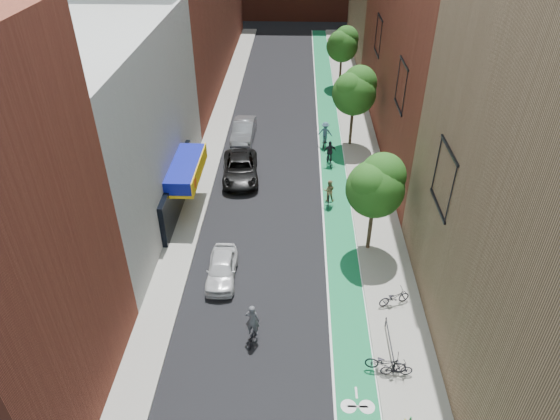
# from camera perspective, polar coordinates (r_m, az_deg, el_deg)

# --- Properties ---
(ground) EXTENTS (160.00, 160.00, 0.00)m
(ground) POSITION_cam_1_polar(r_m,az_deg,el_deg) (24.08, -1.42, -19.30)
(ground) COLOR black
(ground) RESTS_ON ground
(bike_lane) EXTENTS (2.00, 68.00, 0.01)m
(bike_lane) POSITION_cam_1_polar(r_m,az_deg,el_deg) (44.72, 5.69, 8.61)
(bike_lane) COLOR #12652F
(bike_lane) RESTS_ON ground
(sidewalk_left) EXTENTS (2.00, 68.00, 0.15)m
(sidewalk_left) POSITION_cam_1_polar(r_m,az_deg,el_deg) (45.15, -7.23, 8.86)
(sidewalk_left) COLOR gray
(sidewalk_left) RESTS_ON ground
(sidewalk_right) EXTENTS (3.00, 68.00, 0.15)m
(sidewalk_right) POSITION_cam_1_polar(r_m,az_deg,el_deg) (44.92, 8.91, 8.57)
(sidewalk_right) COLOR gray
(sidewalk_right) RESTS_ON ground
(building_left_white) EXTENTS (8.00, 20.00, 12.00)m
(building_left_white) POSITION_cam_1_polar(r_m,az_deg,el_deg) (33.47, -19.51, 8.84)
(building_left_white) COLOR silver
(building_left_white) RESTS_ON ground
(building_right_mid_red) EXTENTS (8.00, 28.00, 22.00)m
(building_right_mid_red) POSITION_cam_1_polar(r_m,az_deg,el_deg) (42.48, 18.25, 21.52)
(building_right_mid_red) COLOR maroon
(building_right_mid_red) RESTS_ON ground
(tree_near) EXTENTS (3.40, 3.36, 6.42)m
(tree_near) POSITION_cam_1_polar(r_m,az_deg,el_deg) (28.72, 10.94, 2.87)
(tree_near) COLOR #332619
(tree_near) RESTS_ON ground
(tree_mid) EXTENTS (3.55, 3.53, 6.74)m
(tree_mid) POSITION_cam_1_polar(r_m,az_deg,el_deg) (41.12, 8.56, 13.44)
(tree_mid) COLOR #332619
(tree_mid) RESTS_ON ground
(tree_far) EXTENTS (3.30, 3.25, 6.21)m
(tree_far) POSITION_cam_1_polar(r_m,az_deg,el_deg) (54.48, 7.18, 18.37)
(tree_far) COLOR #332619
(tree_far) RESTS_ON ground
(parked_car_white) EXTENTS (1.72, 4.05, 1.37)m
(parked_car_white) POSITION_cam_1_polar(r_m,az_deg,el_deg) (28.64, -6.67, -6.65)
(parked_car_white) COLOR silver
(parked_car_white) RESTS_ON ground
(parked_car_black) EXTENTS (3.15, 5.87, 1.57)m
(parked_car_black) POSITION_cam_1_polar(r_m,az_deg,el_deg) (37.65, -4.56, 4.72)
(parked_car_black) COLOR black
(parked_car_black) RESTS_ON ground
(parked_car_silver) EXTENTS (1.89, 4.99, 1.62)m
(parked_car_silver) POSITION_cam_1_polar(r_m,az_deg,el_deg) (43.44, -4.18, 9.05)
(parked_car_silver) COLOR gray
(parked_car_silver) RESTS_ON ground
(cyclist_lead) EXTENTS (0.80, 1.65, 2.25)m
(cyclist_lead) POSITION_cam_1_polar(r_m,az_deg,el_deg) (25.15, -3.16, -13.31)
(cyclist_lead) COLOR black
(cyclist_lead) RESTS_ON ground
(cyclist_lane_near) EXTENTS (0.84, 1.72, 1.98)m
(cyclist_lane_near) POSITION_cam_1_polar(r_m,az_deg,el_deg) (34.49, 5.60, 1.71)
(cyclist_lane_near) COLOR black
(cyclist_lane_near) RESTS_ON ground
(cyclist_lane_mid) EXTENTS (1.06, 1.68, 2.05)m
(cyclist_lane_mid) POSITION_cam_1_polar(r_m,az_deg,el_deg) (39.45, 5.70, 6.15)
(cyclist_lane_mid) COLOR black
(cyclist_lane_mid) RESTS_ON ground
(cyclist_lane_far) EXTENTS (1.28, 1.91, 2.15)m
(cyclist_lane_far) POSITION_cam_1_polar(r_m,az_deg,el_deg) (42.29, 5.17, 8.47)
(cyclist_lane_far) COLOR black
(cyclist_lane_far) RESTS_ON ground
(parked_bike_near) EXTENTS (1.87, 1.20, 0.93)m
(parked_bike_near) POSITION_cam_1_polar(r_m,az_deg,el_deg) (27.54, 12.92, -9.69)
(parked_bike_near) COLOR black
(parked_bike_near) RESTS_ON sidewalk_right
(parked_bike_mid) EXTENTS (1.50, 0.46, 0.90)m
(parked_bike_mid) POSITION_cam_1_polar(r_m,az_deg,el_deg) (24.43, 13.20, -17.22)
(parked_bike_mid) COLOR black
(parked_bike_mid) RESTS_ON sidewalk_right
(parked_bike_far) EXTENTS (1.98, 0.96, 1.00)m
(parked_bike_far) POSITION_cam_1_polar(r_m,az_deg,el_deg) (24.47, 11.98, -16.69)
(parked_bike_far) COLOR black
(parked_bike_far) RESTS_ON sidewalk_right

